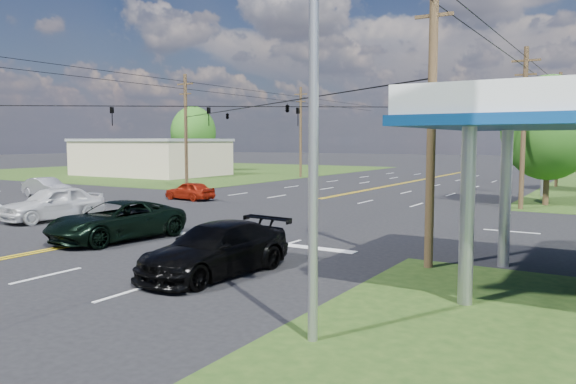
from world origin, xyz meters
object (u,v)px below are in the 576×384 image
Objects in this scene: pole_se at (432,113)px; pole_left_far at (301,131)px; pole_nw at (186,130)px; sedan_silver at (46,188)px; pole_right_far at (558,128)px; polesign_se at (314,13)px; tree_right_a at (549,128)px; suv_black at (216,249)px; tree_far_l at (193,132)px; retail_nw at (151,158)px; pickup_dkgreen at (116,221)px; pole_ne at (524,126)px; pickup_white at (53,203)px.

pole_left_far is (-26.00, 37.00, 0.25)m from pole_se.
pole_nw is 2.21× the size of sedan_silver.
pole_right_far is 1.22× the size of polesign_se.
pole_se is 1.16× the size of tree_right_a.
pole_nw reaches higher than sedan_silver.
suv_black is at bearing -97.29° from pole_right_far.
pole_nw is at bearing -143.84° from pole_right_far.
tree_far_l is (-45.00, 4.00, 0.03)m from pole_right_far.
retail_nw is 44.66m from pickup_dkgreen.
pole_ne is at bearing 81.80° from suv_black.
polesign_se is (19.76, -8.45, 5.63)m from pickup_white.
suv_black is 15.31m from pickup_white.
pole_right_far reaches higher than retail_nw.
tree_far_l is 66.32m from polesign_se.
pole_se is 7.87m from polesign_se.
pickup_dkgreen is 15.04m from polesign_se.
pole_se is 2.21× the size of sedan_silver.
pole_right_far is (26.00, 19.00, 0.25)m from pole_nw.
sedan_silver is at bearing -161.83° from pole_ne.
pole_left_far is (17.00, 6.00, 3.17)m from retail_nw.
pickup_dkgreen is (13.50, -19.60, -4.12)m from pole_nw.
suv_black is (-5.27, -4.21, -4.13)m from pole_se.
pole_right_far is at bearing 0.00° from pole_left_far.
pole_nw is at bearing 116.64° from pickup_white.
tree_right_a reaches higher than pickup_dkgreen.
polesign_se is at bearing -47.26° from tree_far_l.
pickup_white reaches higher than pickup_dkgreen.
tree_far_l is 53.76m from pickup_dkgreen.
pole_se is 1.00× the size of pole_ne.
pickup_dkgreen is at bearing -55.44° from pole_nw.
pole_right_far is 44.73m from polesign_se.
retail_nw is 1.68× the size of pole_nw.
polesign_se is (45.00, -48.71, 1.32)m from tree_far_l.
pole_ne is at bearing 90.00° from pole_se.
retail_nw reaches higher than suv_black.
pickup_white is at bearing -70.12° from pole_nw.
retail_nw is 1.96× the size of tree_right_a.
pole_ne reaches higher than suv_black.
pole_ne is at bearing 63.81° from pickup_dkgreen.
polesign_se is (12.50, -6.10, 5.71)m from pickup_dkgreen.
sedan_silver is at bearing -114.12° from pole_nw.
pole_right_far reaches higher than tree_far_l.
pole_left_far is 1.74× the size of pickup_dkgreen.
pole_left_far is at bearing 115.62° from pickup_dkgreen.
polesign_se reaches higher than suv_black.
tree_right_a is 1.00× the size of polesign_se.
tree_far_l reaches higher than tree_right_a.
pole_left_far is 46.34m from suv_black.
suv_black is at bearing -141.38° from pole_se.
pickup_white is at bearing -118.59° from pole_right_far.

